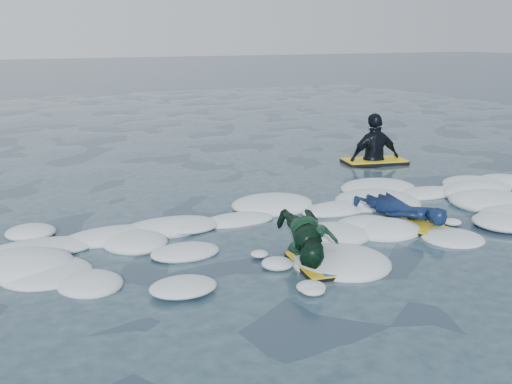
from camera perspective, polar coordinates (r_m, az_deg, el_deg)
ground at (r=7.52m, az=2.56°, el=-5.88°), size 120.00×120.00×0.00m
foam_band at (r=8.40m, az=-0.79°, el=-3.72°), size 12.00×3.10×0.30m
prone_woman_unit at (r=8.97m, az=12.91°, el=-1.67°), size 0.84×1.52×0.36m
prone_child_unit at (r=7.29m, az=4.79°, el=-4.30°), size 1.15×1.51×0.53m
waiting_rider_unit at (r=13.01m, az=10.48°, el=2.82°), size 1.36×0.93×1.86m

